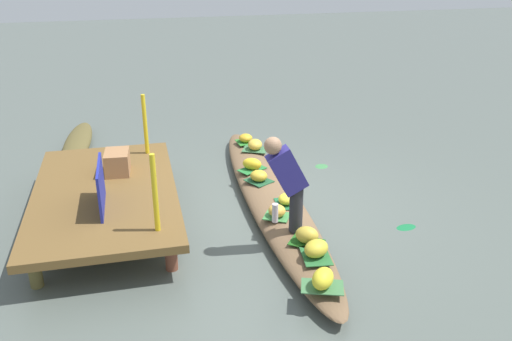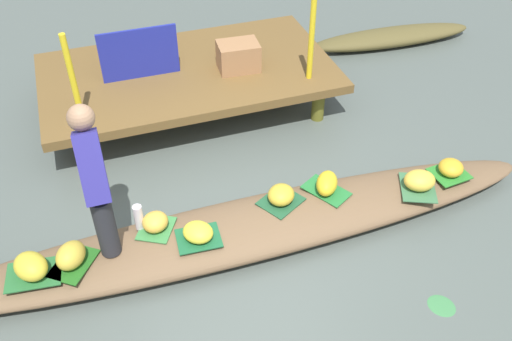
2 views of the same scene
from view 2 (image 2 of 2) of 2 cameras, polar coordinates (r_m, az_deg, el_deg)
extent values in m
plane|color=#525C56|center=(4.97, -0.89, -6.93)|extent=(40.00, 40.00, 0.00)
cube|color=brown|center=(6.40, -6.90, 9.76)|extent=(3.20, 1.80, 0.10)
cylinder|color=brown|center=(5.85, -17.28, 1.92)|extent=(0.14, 0.14, 0.38)
cylinder|color=brown|center=(6.29, 6.30, 6.67)|extent=(0.14, 0.14, 0.38)
cylinder|color=brown|center=(7.06, -18.40, 8.77)|extent=(0.14, 0.14, 0.38)
cylinder|color=brown|center=(7.43, 1.74, 12.52)|extent=(0.14, 0.14, 0.38)
ellipsoid|color=brown|center=(4.88, -0.91, -5.93)|extent=(5.45, 0.78, 0.25)
ellipsoid|color=brown|center=(8.02, 13.49, 12.97)|extent=(2.31, 0.58, 0.21)
cube|color=#205331|center=(4.94, 2.52, -3.13)|extent=(0.45, 0.43, 0.01)
ellipsoid|color=gold|center=(4.89, 2.55, -2.46)|extent=(0.34, 0.34, 0.16)
cube|color=#286732|center=(4.70, -21.54, -9.72)|extent=(0.44, 0.34, 0.01)
ellipsoid|color=gold|center=(4.63, -21.81, -8.98)|extent=(0.35, 0.37, 0.19)
cube|color=#1C5F36|center=(4.65, -5.83, -6.82)|extent=(0.37, 0.31, 0.01)
ellipsoid|color=yellow|center=(4.60, -5.89, -6.22)|extent=(0.34, 0.34, 0.14)
cube|color=#3B6D44|center=(5.27, 16.04, -1.67)|extent=(0.44, 0.48, 0.01)
ellipsoid|color=gold|center=(5.22, 16.21, -0.97)|extent=(0.33, 0.29, 0.17)
cube|color=#2C802B|center=(5.51, 18.95, -0.29)|extent=(0.35, 0.32, 0.01)
ellipsoid|color=gold|center=(5.47, 19.11, 0.28)|extent=(0.32, 0.32, 0.14)
cube|color=#22621D|center=(4.67, -17.98, -8.94)|extent=(0.44, 0.46, 0.01)
ellipsoid|color=gold|center=(4.60, -18.22, -8.15)|extent=(0.32, 0.34, 0.19)
cube|color=#3B8342|center=(4.78, -10.05, -5.78)|extent=(0.38, 0.40, 0.01)
ellipsoid|color=gold|center=(4.72, -10.15, -5.14)|extent=(0.30, 0.30, 0.15)
cube|color=#257434|center=(5.08, 7.10, -2.02)|extent=(0.41, 0.47, 0.01)
ellipsoid|color=gold|center=(5.02, 7.18, -1.29)|extent=(0.31, 0.34, 0.18)
cylinder|color=#28282D|center=(4.49, -14.95, -5.50)|extent=(0.16, 0.16, 0.55)
cube|color=navy|center=(4.25, -16.28, 0.39)|extent=(0.18, 0.49, 0.59)
sphere|color=#9E7556|center=(4.20, -17.29, 5.12)|extent=(0.20, 0.20, 0.20)
cylinder|color=silver|center=(4.73, -11.78, -4.66)|extent=(0.08, 0.08, 0.24)
cube|color=navy|center=(6.18, -11.73, 11.49)|extent=(0.83, 0.04, 0.55)
cylinder|color=yellow|center=(5.55, -18.06, 8.82)|extent=(0.06, 0.06, 0.90)
cylinder|color=yellow|center=(5.99, 5.63, 13.05)|extent=(0.06, 0.06, 0.90)
cube|color=#A06F47|center=(6.27, -1.80, 11.48)|extent=(0.46, 0.35, 0.31)
ellipsoid|color=#3E8048|center=(4.74, 18.25, -12.84)|extent=(0.28, 0.29, 0.01)
camera|label=1|loc=(7.40, -70.83, 13.54)|focal=37.97mm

